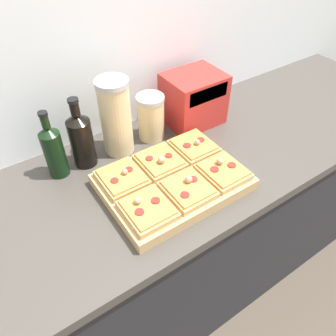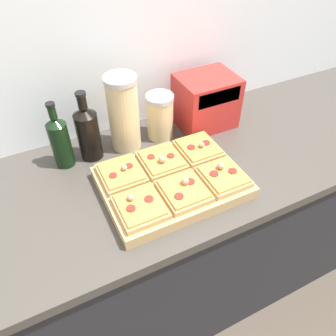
# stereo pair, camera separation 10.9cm
# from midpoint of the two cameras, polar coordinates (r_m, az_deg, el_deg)

# --- Properties ---
(wall_back) EXTENTS (6.00, 0.06, 2.50)m
(wall_back) POSITION_cam_midpoint_polar(r_m,az_deg,el_deg) (1.27, -13.72, 20.28)
(wall_back) COLOR silver
(wall_back) RESTS_ON ground_plane
(kitchen_counter) EXTENTS (2.63, 0.67, 0.91)m
(kitchen_counter) POSITION_cam_midpoint_polar(r_m,az_deg,el_deg) (1.52, -3.26, -13.06)
(kitchen_counter) COLOR #232328
(kitchen_counter) RESTS_ON ground_plane
(cutting_board) EXTENTS (0.46, 0.34, 0.04)m
(cutting_board) POSITION_cam_midpoint_polar(r_m,az_deg,el_deg) (1.10, -1.96, -2.56)
(cutting_board) COLOR tan
(cutting_board) RESTS_ON kitchen_counter
(pizza_slice_back_left) EXTENTS (0.14, 0.15, 0.05)m
(pizza_slice_back_left) POSITION_cam_midpoint_polar(r_m,az_deg,el_deg) (1.09, -10.90, -1.82)
(pizza_slice_back_left) COLOR tan
(pizza_slice_back_left) RESTS_ON cutting_board
(pizza_slice_back_center) EXTENTS (0.14, 0.15, 0.05)m
(pizza_slice_back_center) POSITION_cam_midpoint_polar(r_m,az_deg,el_deg) (1.13, -4.21, 1.08)
(pizza_slice_back_center) COLOR tan
(pizza_slice_back_center) RESTS_ON cutting_board
(pizza_slice_back_right) EXTENTS (0.14, 0.15, 0.05)m
(pizza_slice_back_right) POSITION_cam_midpoint_polar(r_m,az_deg,el_deg) (1.19, 1.91, 3.73)
(pizza_slice_back_right) COLOR tan
(pizza_slice_back_right) RESTS_ON cutting_board
(pizza_slice_front_left) EXTENTS (0.14, 0.15, 0.05)m
(pizza_slice_front_left) POSITION_cam_midpoint_polar(r_m,az_deg,el_deg) (0.98, -6.81, -7.30)
(pizza_slice_front_left) COLOR tan
(pizza_slice_front_left) RESTS_ON cutting_board
(pizza_slice_front_center) EXTENTS (0.14, 0.15, 0.05)m
(pizza_slice_front_center) POSITION_cam_midpoint_polar(r_m,az_deg,el_deg) (1.03, 0.42, -3.81)
(pizza_slice_front_center) COLOR tan
(pizza_slice_front_center) RESTS_ON cutting_board
(pizza_slice_front_right) EXTENTS (0.14, 0.15, 0.05)m
(pizza_slice_front_right) POSITION_cam_midpoint_polar(r_m,az_deg,el_deg) (1.10, 6.79, -0.65)
(pizza_slice_front_right) COLOR tan
(pizza_slice_front_right) RESTS_ON cutting_board
(olive_oil_bottle) EXTENTS (0.07, 0.07, 0.25)m
(olive_oil_bottle) POSITION_cam_midpoint_polar(r_m,az_deg,el_deg) (1.18, -21.84, 2.78)
(olive_oil_bottle) COLOR black
(olive_oil_bottle) RESTS_ON kitchen_counter
(wine_bottle) EXTENTS (0.08, 0.08, 0.27)m
(wine_bottle) POSITION_cam_midpoint_polar(r_m,az_deg,el_deg) (1.19, -17.44, 4.78)
(wine_bottle) COLOR black
(wine_bottle) RESTS_ON kitchen_counter
(grain_jar_tall) EXTENTS (0.12, 0.12, 0.29)m
(grain_jar_tall) POSITION_cam_midpoint_polar(r_m,az_deg,el_deg) (1.20, -11.69, 8.54)
(grain_jar_tall) COLOR beige
(grain_jar_tall) RESTS_ON kitchen_counter
(grain_jar_short) EXTENTS (0.11, 0.11, 0.18)m
(grain_jar_short) POSITION_cam_midpoint_polar(r_m,az_deg,el_deg) (1.28, -5.46, 8.69)
(grain_jar_short) COLOR beige
(grain_jar_short) RESTS_ON kitchen_counter
(toaster_oven) EXTENTS (0.25, 0.19, 0.21)m
(toaster_oven) POSITION_cam_midpoint_polar(r_m,az_deg,el_deg) (1.37, 2.13, 11.87)
(toaster_oven) COLOR red
(toaster_oven) RESTS_ON kitchen_counter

